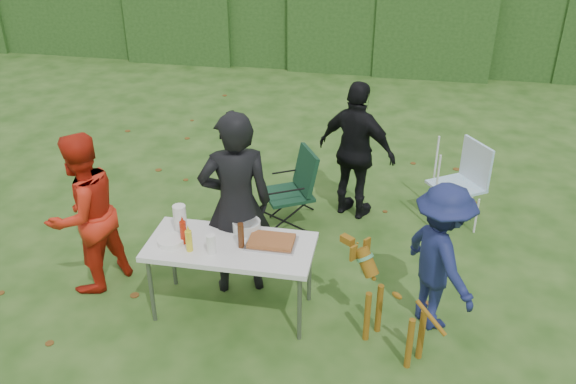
% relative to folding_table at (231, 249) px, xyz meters
% --- Properties ---
extents(ground, '(80.00, 80.00, 0.00)m').
position_rel_folding_table_xyz_m(ground, '(0.23, 0.14, -0.69)').
color(ground, '#1E4211').
extents(hedge_row, '(22.00, 1.40, 1.70)m').
position_rel_folding_table_xyz_m(hedge_row, '(0.23, 8.14, 0.16)').
color(hedge_row, '#23471C').
rests_on(hedge_row, ground).
extents(folding_table, '(1.50, 0.70, 0.74)m').
position_rel_folding_table_xyz_m(folding_table, '(0.00, 0.00, 0.00)').
color(folding_table, silver).
rests_on(folding_table, ground).
extents(person_cook, '(0.80, 0.66, 1.87)m').
position_rel_folding_table_xyz_m(person_cook, '(-0.04, 0.37, 0.25)').
color(person_cook, black).
rests_on(person_cook, ground).
extents(person_red_jacket, '(0.89, 0.97, 1.62)m').
position_rel_folding_table_xyz_m(person_red_jacket, '(-1.47, 0.15, 0.13)').
color(person_red_jacket, red).
rests_on(person_red_jacket, ground).
extents(person_black_puffy, '(1.05, 0.76, 1.65)m').
position_rel_folding_table_xyz_m(person_black_puffy, '(0.95, 2.00, 0.14)').
color(person_black_puffy, black).
rests_on(person_black_puffy, ground).
extents(child, '(0.93, 1.05, 1.41)m').
position_rel_folding_table_xyz_m(child, '(1.85, 0.18, 0.02)').
color(child, navy).
rests_on(child, ground).
extents(dog, '(0.96, 0.84, 0.87)m').
position_rel_folding_table_xyz_m(dog, '(1.50, -0.25, -0.25)').
color(dog, brown).
rests_on(dog, ground).
extents(camping_chair, '(0.79, 0.79, 0.93)m').
position_rel_folding_table_xyz_m(camping_chair, '(0.22, 1.59, -0.22)').
color(camping_chair, '#133622').
rests_on(camping_chair, ground).
extents(lawn_chair, '(0.79, 0.79, 0.96)m').
position_rel_folding_table_xyz_m(lawn_chair, '(2.11, 2.09, -0.21)').
color(lawn_chair, '#67B6E2').
rests_on(lawn_chair, ground).
extents(food_tray, '(0.45, 0.30, 0.02)m').
position_rel_folding_table_xyz_m(food_tray, '(0.36, 0.07, 0.06)').
color(food_tray, '#B7B7BA').
rests_on(food_tray, folding_table).
extents(focaccia_bread, '(0.40, 0.26, 0.04)m').
position_rel_folding_table_xyz_m(focaccia_bread, '(0.36, 0.07, 0.09)').
color(focaccia_bread, '#9A562B').
rests_on(focaccia_bread, food_tray).
extents(mustard_bottle, '(0.06, 0.06, 0.20)m').
position_rel_folding_table_xyz_m(mustard_bottle, '(-0.32, -0.16, 0.15)').
color(mustard_bottle, yellow).
rests_on(mustard_bottle, folding_table).
extents(ketchup_bottle, '(0.06, 0.06, 0.22)m').
position_rel_folding_table_xyz_m(ketchup_bottle, '(-0.41, -0.05, 0.16)').
color(ketchup_bottle, '#B5210B').
rests_on(ketchup_bottle, folding_table).
extents(beer_bottle, '(0.06, 0.06, 0.24)m').
position_rel_folding_table_xyz_m(beer_bottle, '(0.11, -0.02, 0.17)').
color(beer_bottle, '#47230F').
rests_on(beer_bottle, folding_table).
extents(paper_towel_roll, '(0.12, 0.12, 0.26)m').
position_rel_folding_table_xyz_m(paper_towel_roll, '(-0.51, 0.15, 0.18)').
color(paper_towel_roll, white).
rests_on(paper_towel_roll, folding_table).
extents(cup_stack, '(0.08, 0.08, 0.18)m').
position_rel_folding_table_xyz_m(cup_stack, '(-0.13, -0.16, 0.14)').
color(cup_stack, white).
rests_on(cup_stack, folding_table).
extents(pasta_bowl, '(0.26, 0.26, 0.10)m').
position_rel_folding_table_xyz_m(pasta_bowl, '(0.09, 0.25, 0.10)').
color(pasta_bowl, silver).
rests_on(pasta_bowl, folding_table).
extents(plate_stack, '(0.24, 0.24, 0.05)m').
position_rel_folding_table_xyz_m(plate_stack, '(-0.53, -0.08, 0.08)').
color(plate_stack, white).
rests_on(plate_stack, folding_table).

